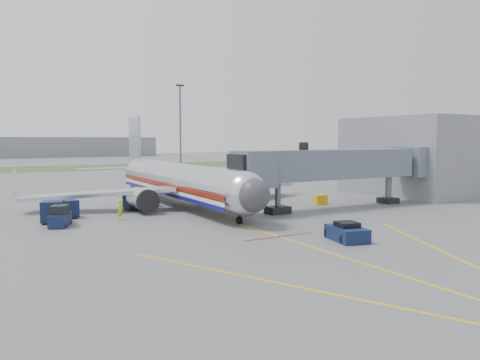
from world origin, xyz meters
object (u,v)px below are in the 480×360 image
pushback_tug (347,233)px  baggage_tug (60,217)px  airliner (179,181)px  ramp_worker (120,210)px  belt_loader (140,202)px

pushback_tug → baggage_tug: bearing=137.0°
airliner → ramp_worker: airliner is taller
pushback_tug → belt_loader: bearing=107.8°
belt_loader → ramp_worker: size_ratio=2.33×
belt_loader → baggage_tug: bearing=-140.0°
airliner → ramp_worker: (-8.23, -6.32, -1.72)m
airliner → ramp_worker: bearing=-142.5°
belt_loader → airliner: bearing=-10.9°
airliner → baggage_tug: 15.23m
airliner → ramp_worker: 10.52m
airliner → belt_loader: (-4.12, 0.79, -2.13)m
pushback_tug → baggage_tug: baggage_tug is taller
airliner → pushback_tug: airliner is taller
baggage_tug → ramp_worker: (5.17, 0.68, 0.14)m
airliner → ramp_worker: size_ratio=19.25×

